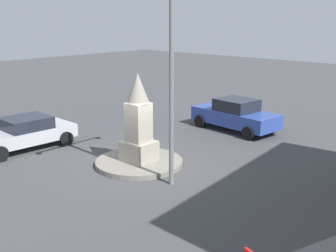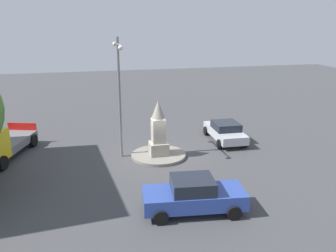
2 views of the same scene
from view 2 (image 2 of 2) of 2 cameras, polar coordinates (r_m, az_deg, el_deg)
name	(u,v)px [view 2 (image 2 of 2)]	position (r m, az deg, el deg)	size (l,w,h in m)	color
ground_plane	(159,157)	(22.12, -1.53, -4.95)	(80.00, 80.00, 0.00)	#424244
traffic_island	(159,155)	(22.09, -1.53, -4.72)	(3.38, 3.38, 0.19)	gray
monument	(158,131)	(21.55, -1.56, -0.73)	(1.13, 1.13, 3.40)	#9E9687
streetlamp	(119,86)	(21.16, -7.86, 6.40)	(3.41, 0.28, 7.25)	slate
car_silver_passing	(225,131)	(25.05, 9.16, -0.81)	(4.36, 2.17, 1.38)	#B7BABF
car_blue_parked_right	(194,195)	(15.83, 4.13, -11.02)	(2.41, 4.63, 1.60)	#2D479E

